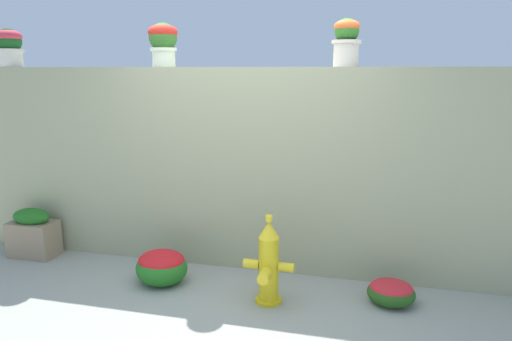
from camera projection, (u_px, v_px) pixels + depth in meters
ground_plane at (221, 310)px, 3.92m from camera, size 24.00×24.00×0.00m
stone_wall at (250, 170)px, 4.65m from camera, size 6.18×0.29×2.01m
potted_plant_0 at (9, 45)px, 5.00m from camera, size 0.30×0.30×0.41m
potted_plant_1 at (163, 40)px, 4.61m from camera, size 0.29×0.29×0.43m
potted_plant_2 at (347, 39)px, 4.18m from camera, size 0.26×0.26×0.42m
fire_hydrant at (268, 264)px, 3.98m from camera, size 0.44×0.35×0.79m
flower_bush_left at (162, 266)px, 4.39m from camera, size 0.49×0.44×0.33m
flower_bush_right at (391, 291)px, 4.01m from camera, size 0.41×0.37×0.21m
planter_box at (33, 233)px, 5.02m from camera, size 0.49×0.30×0.53m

